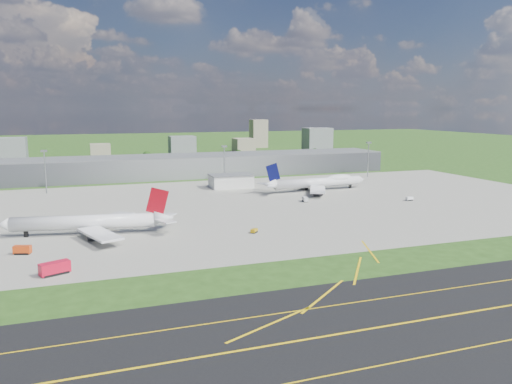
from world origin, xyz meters
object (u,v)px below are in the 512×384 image
object	(u,v)px
fire_truck	(55,269)
crash_tender	(22,250)
airliner_red_twin	(90,223)
airliner_blue_quad	(318,182)
van_white_near	(305,199)
van_white_far	(409,199)
tug_yellow	(254,231)

from	to	relation	value
fire_truck	crash_tender	bearing A→B (deg)	90.14
airliner_red_twin	airliner_blue_quad	bearing A→B (deg)	-142.73
airliner_red_twin	van_white_near	size ratio (longest dim) A/B	12.32
airliner_blue_quad	crash_tender	world-z (taller)	airliner_blue_quad
airliner_blue_quad	van_white_far	distance (m)	57.38
crash_tender	tug_yellow	size ratio (longest dim) A/B	1.73
airliner_red_twin	van_white_far	distance (m)	167.82
tug_yellow	van_white_far	distance (m)	111.27
fire_truck	van_white_near	distance (m)	148.83
fire_truck	tug_yellow	world-z (taller)	fire_truck
airliner_red_twin	crash_tender	distance (m)	31.28
airliner_red_twin	van_white_far	world-z (taller)	airliner_red_twin
van_white_far	van_white_near	bearing A→B (deg)	159.85
van_white_near	airliner_blue_quad	bearing A→B (deg)	-26.76
airliner_blue_quad	tug_yellow	distance (m)	112.86
van_white_near	fire_truck	bearing A→B (deg)	134.44
van_white_near	van_white_far	world-z (taller)	van_white_near
airliner_blue_quad	van_white_far	bearing A→B (deg)	-59.63
van_white_far	tug_yellow	bearing A→B (deg)	-162.96
van_white_near	airliner_red_twin	bearing A→B (deg)	118.19
fire_truck	van_white_near	world-z (taller)	fire_truck
tug_yellow	airliner_blue_quad	bearing A→B (deg)	6.05
airliner_red_twin	van_white_near	bearing A→B (deg)	-151.25
airliner_red_twin	airliner_blue_quad	world-z (taller)	airliner_red_twin
airliner_red_twin	crash_tender	bearing A→B (deg)	52.75
crash_tender	van_white_far	world-z (taller)	crash_tender
van_white_far	airliner_blue_quad	bearing A→B (deg)	120.38
fire_truck	van_white_far	size ratio (longest dim) A/B	2.23
airliner_red_twin	airliner_blue_quad	size ratio (longest dim) A/B	0.96
airliner_red_twin	fire_truck	world-z (taller)	airliner_red_twin
fire_truck	van_white_far	distance (m)	190.59
van_white_far	fire_truck	bearing A→B (deg)	-162.89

